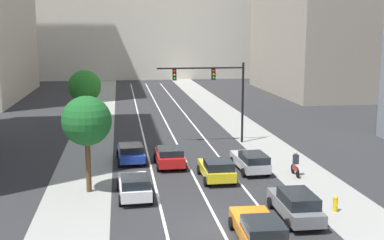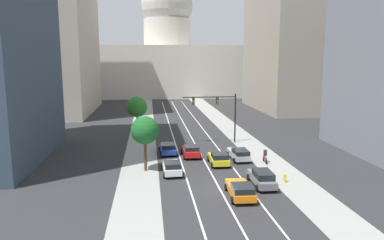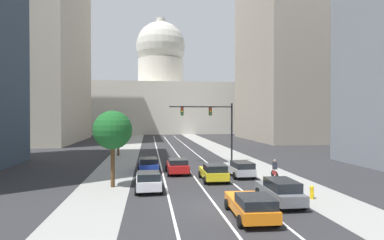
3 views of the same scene
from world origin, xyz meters
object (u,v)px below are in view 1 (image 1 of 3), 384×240
object	(u,v)px
capitol_building	(140,18)
fire_hydrant	(335,203)
street_tree_mid_left	(85,87)
car_yellow	(217,169)
car_orange	(259,229)
cyclist	(295,164)
car_white	(135,186)
traffic_signal_mast	(217,86)
car_blue	(131,152)
car_silver	(251,161)
street_tree_near_left	(87,121)
car_red	(170,156)
car_gray	(296,204)

from	to	relation	value
capitol_building	fire_hydrant	distance (m)	90.70
capitol_building	street_tree_mid_left	xyz separation A→B (m)	(-8.34, -64.01, -8.23)
capitol_building	car_yellow	bearing A→B (deg)	-89.04
car_orange	cyclist	world-z (taller)	cyclist
car_white	fire_hydrant	size ratio (longest dim) A/B	4.66
traffic_signal_mast	street_tree_mid_left	distance (m)	14.38
car_orange	car_blue	distance (m)	16.55
car_yellow	car_white	world-z (taller)	car_yellow
car_silver	fire_hydrant	world-z (taller)	car_silver
car_orange	fire_hydrant	distance (m)	6.37
car_yellow	traffic_signal_mast	xyz separation A→B (m)	(2.14, 10.91, 4.35)
fire_hydrant	street_tree_mid_left	bearing A→B (deg)	120.44
street_tree_near_left	car_yellow	bearing A→B (deg)	8.07
car_blue	street_tree_mid_left	distance (m)	14.56
street_tree_near_left	fire_hydrant	bearing A→B (deg)	-21.83
car_white	car_red	bearing A→B (deg)	-24.61
fire_hydrant	street_tree_near_left	xyz separation A→B (m)	(-13.62, 5.46, 3.98)
traffic_signal_mast	car_gray	bearing A→B (deg)	-88.02
cyclist	street_tree_near_left	world-z (taller)	street_tree_near_left
car_orange	car_yellow	distance (m)	10.08
traffic_signal_mast	street_tree_near_left	xyz separation A→B (m)	(-10.43, -12.08, -0.68)
fire_hydrant	street_tree_near_left	bearing A→B (deg)	158.17
car_yellow	fire_hydrant	distance (m)	8.52
car_blue	street_tree_mid_left	size ratio (longest dim) A/B	0.69
capitol_building	traffic_signal_mast	xyz separation A→B (m)	(3.52, -72.10, -7.44)
car_blue	traffic_signal_mast	world-z (taller)	traffic_signal_mast
car_yellow	car_silver	size ratio (longest dim) A/B	0.88
capitol_building	traffic_signal_mast	size ratio (longest dim) A/B	5.90
car_orange	street_tree_near_left	xyz separation A→B (m)	(-8.28, 8.91, 3.70)
car_orange	capitol_building	bearing A→B (deg)	3.03
car_red	street_tree_mid_left	world-z (taller)	street_tree_mid_left
car_gray	street_tree_mid_left	bearing A→B (deg)	26.40
street_tree_near_left	car_silver	bearing A→B (deg)	14.66
capitol_building	street_tree_near_left	size ratio (longest dim) A/B	7.54
car_red	fire_hydrant	bearing A→B (deg)	-142.67
car_gray	traffic_signal_mast	size ratio (longest dim) A/B	0.62
fire_hydrant	car_yellow	bearing A→B (deg)	128.81
car_red	fire_hydrant	xyz separation A→B (m)	(8.10, -10.47, -0.32)
car_orange	street_tree_mid_left	distance (m)	30.87
car_white	car_gray	xyz separation A→B (m)	(8.31, -4.58, 0.04)
car_red	traffic_signal_mast	distance (m)	9.64
car_orange	cyclist	bearing A→B (deg)	-26.08
car_blue	street_tree_mid_left	world-z (taller)	street_tree_mid_left
car_blue	car_gray	bearing A→B (deg)	-149.67
capitol_building	street_tree_mid_left	bearing A→B (deg)	-97.42
car_white	car_silver	xyz separation A→B (m)	(8.32, 4.52, 0.00)
car_blue	car_white	bearing A→B (deg)	177.57
traffic_signal_mast	cyclist	bearing A→B (deg)	-72.41
capitol_building	cyclist	size ratio (longest dim) A/B	26.27
capitol_building	street_tree_near_left	world-z (taller)	capitol_building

